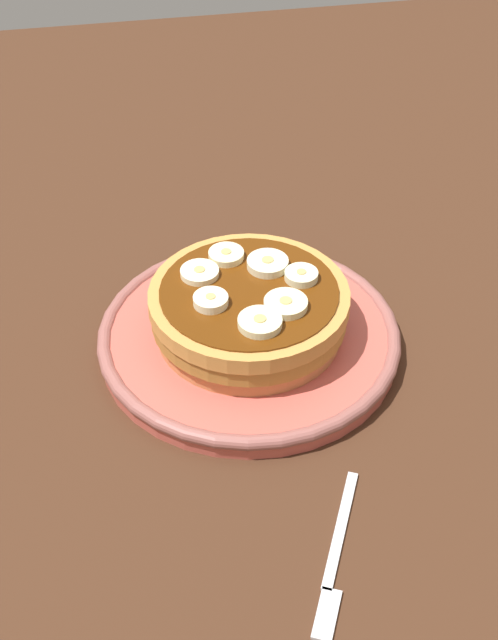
% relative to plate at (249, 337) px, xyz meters
% --- Properties ---
extents(ground_plane, '(1.40, 1.40, 0.03)m').
position_rel_plate_xyz_m(ground_plane, '(0.00, 0.00, -0.03)').
color(ground_plane, '#422616').
extents(plate, '(0.24, 0.24, 0.02)m').
position_rel_plate_xyz_m(plate, '(0.00, 0.00, 0.00)').
color(plate, '#CC594C').
rests_on(plate, ground_plane).
extents(pancake_stack, '(0.16, 0.16, 0.04)m').
position_rel_plate_xyz_m(pancake_stack, '(0.00, 0.00, 0.03)').
color(pancake_stack, '#C47846').
rests_on(pancake_stack, plate).
extents(banana_slice_0, '(0.03, 0.03, 0.01)m').
position_rel_plate_xyz_m(banana_slice_0, '(-0.02, -0.02, 0.05)').
color(banana_slice_0, '#F7EEB3').
rests_on(banana_slice_0, pancake_stack).
extents(banana_slice_1, '(0.03, 0.03, 0.01)m').
position_rel_plate_xyz_m(banana_slice_1, '(0.04, 0.01, 0.05)').
color(banana_slice_1, '#FCF0B7').
rests_on(banana_slice_1, pancake_stack).
extents(banana_slice_2, '(0.03, 0.03, 0.01)m').
position_rel_plate_xyz_m(banana_slice_2, '(-0.01, 0.03, 0.05)').
color(banana_slice_2, '#FDF0C6').
rests_on(banana_slice_2, pancake_stack).
extents(banana_slice_3, '(0.03, 0.03, 0.01)m').
position_rel_plate_xyz_m(banana_slice_3, '(0.01, -0.04, 0.05)').
color(banana_slice_3, '#F0EDBF').
rests_on(banana_slice_3, pancake_stack).
extents(banana_slice_4, '(0.03, 0.03, 0.01)m').
position_rel_plate_xyz_m(banana_slice_4, '(0.03, -0.02, 0.05)').
color(banana_slice_4, '#EEE7BD').
rests_on(banana_slice_4, pancake_stack).
extents(banana_slice_5, '(0.03, 0.03, 0.01)m').
position_rel_plate_xyz_m(banana_slice_5, '(-0.04, 0.00, 0.05)').
color(banana_slice_5, '#F1E9B3').
rests_on(banana_slice_5, pancake_stack).
extents(banana_slice_6, '(0.03, 0.03, 0.01)m').
position_rel_plate_xyz_m(banana_slice_6, '(0.03, 0.03, 0.05)').
color(banana_slice_6, '#FDF1C3').
rests_on(banana_slice_6, pancake_stack).
extents(fork, '(0.12, 0.07, 0.01)m').
position_rel_plate_xyz_m(fork, '(-0.21, -0.01, -0.01)').
color(fork, silver).
rests_on(fork, ground_plane).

